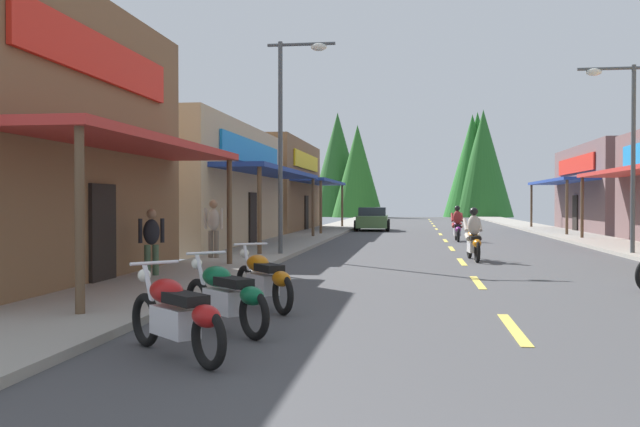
# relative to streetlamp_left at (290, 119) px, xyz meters

# --- Properties ---
(ground) EXTENTS (10.19, 92.78, 0.10)m
(ground) POSITION_rel_streetlamp_left_xyz_m (5.19, 12.15, -4.37)
(ground) COLOR #424244
(sidewalk_left) EXTENTS (2.62, 92.78, 0.12)m
(sidewalk_left) POSITION_rel_streetlamp_left_xyz_m (-1.21, 12.15, -4.26)
(sidewalk_left) COLOR gray
(sidewalk_left) RESTS_ON ground
(sidewalk_right) EXTENTS (2.62, 92.78, 0.12)m
(sidewalk_right) POSITION_rel_streetlamp_left_xyz_m (11.59, 12.15, -4.26)
(sidewalk_right) COLOR gray
(sidewalk_right) RESTS_ON ground
(centerline_dashes) EXTENTS (0.16, 66.55, 0.01)m
(centerline_dashes) POSITION_rel_streetlamp_left_xyz_m (5.19, 14.10, -4.31)
(centerline_dashes) COLOR #E0C64C
(centerline_dashes) RESTS_ON ground
(storefront_left_middle) EXTENTS (9.07, 13.00, 4.72)m
(storefront_left_middle) POSITION_rel_streetlamp_left_xyz_m (-6.11, 5.42, -1.95)
(storefront_left_middle) COLOR tan
(storefront_left_middle) RESTS_ON ground
(storefront_left_far) EXTENTS (10.52, 11.99, 5.26)m
(storefront_left_far) POSITION_rel_streetlamp_left_xyz_m (-6.84, 18.99, -1.69)
(storefront_left_far) COLOR brown
(storefront_left_far) RESTS_ON ground
(streetlamp_left) EXTENTS (2.12, 0.30, 6.70)m
(streetlamp_left) POSITION_rel_streetlamp_left_xyz_m (0.00, 0.00, 0.00)
(streetlamp_left) COLOR #474C51
(streetlamp_left) RESTS_ON ground
(streetlamp_right) EXTENTS (2.12, 0.30, 6.06)m
(streetlamp_right) POSITION_rel_streetlamp_left_xyz_m (10.36, 1.86, -0.36)
(streetlamp_right) COLOR #474C51
(streetlamp_right) RESTS_ON ground
(motorcycle_parked_left_0) EXTENTS (1.63, 1.54, 1.04)m
(motorcycle_parked_left_0) POSITION_rel_streetlamp_left_xyz_m (1.24, -13.83, -3.83)
(motorcycle_parked_left_0) COLOR black
(motorcycle_parked_left_0) RESTS_ON ground
(motorcycle_parked_left_1) EXTENTS (1.59, 1.57, 1.04)m
(motorcycle_parked_left_1) POSITION_rel_streetlamp_left_xyz_m (1.35, -12.25, -3.83)
(motorcycle_parked_left_1) COLOR black
(motorcycle_parked_left_1) RESTS_ON ground
(motorcycle_parked_left_2) EXTENTS (1.35, 1.78, 1.04)m
(motorcycle_parked_left_2) POSITION_rel_streetlamp_left_xyz_m (1.43, -10.24, -3.83)
(motorcycle_parked_left_2) COLOR black
(motorcycle_parked_left_2) RESTS_ON ground
(rider_cruising_lead) EXTENTS (0.60, 2.14, 1.57)m
(rider_cruising_lead) POSITION_rel_streetlamp_left_xyz_m (5.56, -0.45, -3.66)
(rider_cruising_lead) COLOR black
(rider_cruising_lead) RESTS_ON ground
(rider_cruising_trailing) EXTENTS (0.60, 2.14, 1.57)m
(rider_cruising_trailing) POSITION_rel_streetlamp_left_xyz_m (5.68, 9.68, -3.66)
(rider_cruising_trailing) COLOR black
(rider_cruising_trailing) RESTS_ON ground
(pedestrian_by_shop) EXTENTS (0.49, 0.42, 1.58)m
(pedestrian_by_shop) POSITION_rel_streetlamp_left_xyz_m (-1.86, -6.71, -3.41)
(pedestrian_by_shop) COLOR #3F593F
(pedestrian_by_shop) RESTS_ON ground
(pedestrian_browsing) EXTENTS (0.57, 0.29, 1.79)m
(pedestrian_browsing) POSITION_rel_streetlamp_left_xyz_m (-1.91, -1.82, -3.27)
(pedestrian_browsing) COLOR #726659
(pedestrian_browsing) RESTS_ON ground
(parked_car_curbside) EXTENTS (2.15, 4.35, 1.40)m
(parked_car_curbside) POSITION_rel_streetlamp_left_xyz_m (1.30, 20.69, -3.63)
(parked_car_curbside) COLOR #4C723F
(parked_car_curbside) RESTS_ON ground
(treeline_backdrop) EXTENTS (23.58, 10.08, 12.27)m
(treeline_backdrop) POSITION_rel_streetlamp_left_xyz_m (4.57, 59.61, 1.51)
(treeline_backdrop) COLOR #216A23
(treeline_backdrop) RESTS_ON ground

